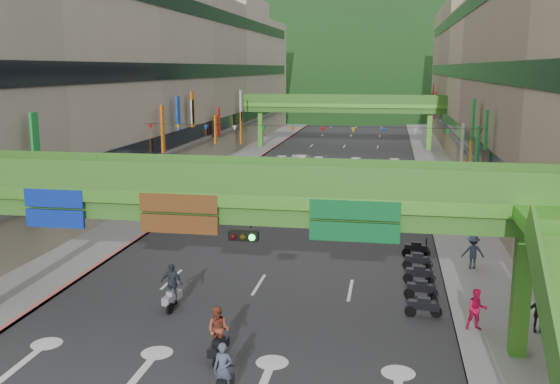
{
  "coord_description": "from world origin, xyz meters",
  "views": [
    {
      "loc": [
        6.15,
        -16.58,
        10.51
      ],
      "look_at": [
        0.0,
        18.0,
        3.5
      ],
      "focal_mm": 40.0,
      "sensor_mm": 36.0,
      "label": 1
    }
  ],
  "objects_px": {
    "scooter_rider_mid": "(218,333)",
    "pedestrian_red": "(477,313)",
    "car_yellow": "(307,174)",
    "scooter_rider_near": "(223,376)",
    "overpass_near": "(245,213)",
    "car_silver": "(299,162)"
  },
  "relations": [
    {
      "from": "overpass_near",
      "to": "car_silver",
      "type": "bearing_deg",
      "value": 95.6
    },
    {
      "from": "overpass_near",
      "to": "car_yellow",
      "type": "xyz_separation_m",
      "value": [
        -2.39,
        35.57,
        -4.55
      ]
    },
    {
      "from": "scooter_rider_near",
      "to": "car_yellow",
      "type": "relative_size",
      "value": 0.53
    },
    {
      "from": "car_silver",
      "to": "pedestrian_red",
      "type": "height_order",
      "value": "pedestrian_red"
    },
    {
      "from": "scooter_rider_mid",
      "to": "pedestrian_red",
      "type": "relative_size",
      "value": 1.23
    },
    {
      "from": "overpass_near",
      "to": "scooter_rider_mid",
      "type": "relative_size",
      "value": 13.42
    },
    {
      "from": "car_yellow",
      "to": "pedestrian_red",
      "type": "distance_m",
      "value": 34.82
    },
    {
      "from": "overpass_near",
      "to": "scooter_rider_near",
      "type": "height_order",
      "value": "overpass_near"
    },
    {
      "from": "scooter_rider_mid",
      "to": "pedestrian_red",
      "type": "bearing_deg",
      "value": 23.75
    },
    {
      "from": "scooter_rider_near",
      "to": "pedestrian_red",
      "type": "xyz_separation_m",
      "value": [
        8.61,
        7.0,
        -0.09
      ]
    },
    {
      "from": "car_yellow",
      "to": "overpass_near",
      "type": "bearing_deg",
      "value": -88.64
    },
    {
      "from": "scooter_rider_mid",
      "to": "pedestrian_red",
      "type": "height_order",
      "value": "scooter_rider_mid"
    },
    {
      "from": "scooter_rider_mid",
      "to": "scooter_rider_near",
      "type": "bearing_deg",
      "value": -71.55
    },
    {
      "from": "pedestrian_red",
      "to": "car_yellow",
      "type": "bearing_deg",
      "value": 100.25
    },
    {
      "from": "car_yellow",
      "to": "scooter_rider_near",
      "type": "bearing_deg",
      "value": -88.69
    },
    {
      "from": "scooter_rider_mid",
      "to": "car_silver",
      "type": "distance_m",
      "value": 44.0
    },
    {
      "from": "scooter_rider_near",
      "to": "car_yellow",
      "type": "xyz_separation_m",
      "value": [
        -2.65,
        39.95,
        -0.29
      ]
    },
    {
      "from": "car_silver",
      "to": "car_yellow",
      "type": "bearing_deg",
      "value": -66.29
    },
    {
      "from": "scooter_rider_mid",
      "to": "pedestrian_red",
      "type": "distance_m",
      "value": 10.43
    },
    {
      "from": "scooter_rider_near",
      "to": "car_silver",
      "type": "distance_m",
      "value": 46.87
    },
    {
      "from": "pedestrian_red",
      "to": "overpass_near",
      "type": "bearing_deg",
      "value": -172.16
    },
    {
      "from": "overpass_near",
      "to": "car_yellow",
      "type": "height_order",
      "value": "overpass_near"
    }
  ]
}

